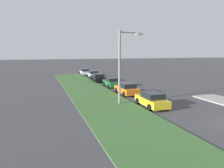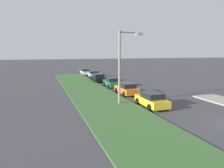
% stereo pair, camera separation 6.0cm
% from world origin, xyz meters
% --- Properties ---
extents(grass_median, '(60.00, 6.00, 0.12)m').
position_xyz_m(grass_median, '(10.00, 8.33, 0.06)').
color(grass_median, '#3D6633').
rests_on(grass_median, ground).
extents(parked_car_yellow, '(4.34, 2.10, 1.47)m').
position_xyz_m(parked_car_yellow, '(7.49, 4.15, 0.72)').
color(parked_car_yellow, gold).
rests_on(parked_car_yellow, ground).
extents(parked_car_orange, '(4.31, 2.03, 1.47)m').
position_xyz_m(parked_car_orange, '(14.06, 4.08, 0.72)').
color(parked_car_orange, orange).
rests_on(parked_car_orange, ground).
extents(parked_car_green, '(4.35, 2.11, 1.47)m').
position_xyz_m(parked_car_green, '(20.22, 3.97, 0.72)').
color(parked_car_green, '#1E6B38').
rests_on(parked_car_green, ground).
extents(parked_car_black, '(4.36, 2.13, 1.47)m').
position_xyz_m(parked_car_black, '(26.53, 4.52, 0.72)').
color(parked_car_black, black).
rests_on(parked_car_black, ground).
extents(parked_car_silver, '(4.33, 2.08, 1.47)m').
position_xyz_m(parked_car_silver, '(32.52, 3.95, 0.72)').
color(parked_car_silver, '#B2B5BA').
rests_on(parked_car_silver, ground).
extents(parked_car_white, '(4.35, 2.11, 1.47)m').
position_xyz_m(parked_car_white, '(38.34, 4.57, 0.72)').
color(parked_car_white, silver).
rests_on(parked_car_white, ground).
extents(streetlight, '(0.82, 2.85, 7.50)m').
position_xyz_m(streetlight, '(9.48, 6.52, 4.39)').
color(streetlight, gray).
rests_on(streetlight, ground).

